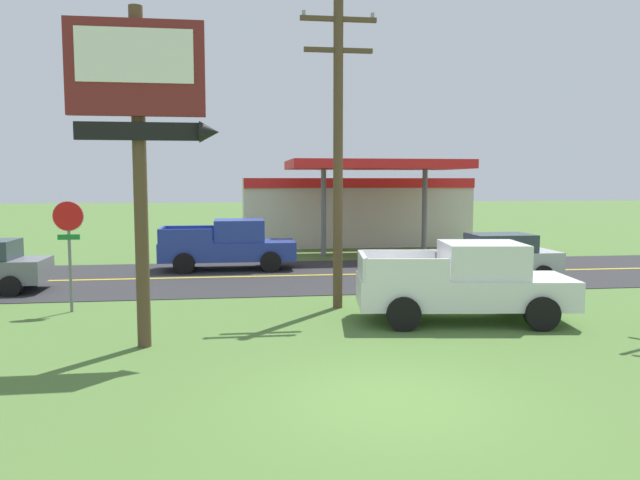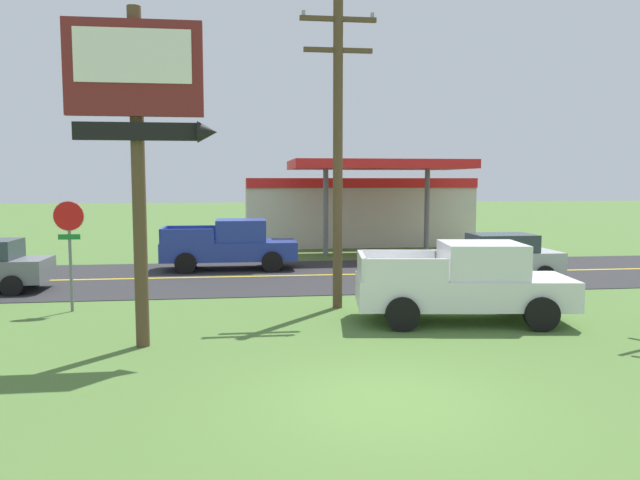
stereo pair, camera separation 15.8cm
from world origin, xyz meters
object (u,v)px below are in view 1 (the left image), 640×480
(motel_sign, at_px, (141,113))
(pickup_blue_on_road, at_px, (229,245))
(pickup_white_parked_on_lawn, at_px, (466,283))
(car_silver_mid_lane, at_px, (497,257))
(stop_sign, at_px, (69,236))
(gas_station, at_px, (352,208))
(utility_pole, at_px, (338,145))

(motel_sign, xyz_separation_m, pickup_blue_on_road, (1.62, 11.26, -3.87))
(pickup_white_parked_on_lawn, height_order, car_silver_mid_lane, pickup_white_parked_on_lawn)
(pickup_blue_on_road, bearing_deg, stop_sign, -119.17)
(gas_station, xyz_separation_m, car_silver_mid_lane, (2.56, -13.49, -1.11))
(gas_station, relative_size, car_silver_mid_lane, 2.86)
(utility_pole, xyz_separation_m, pickup_white_parked_on_lawn, (2.88, -2.04, -3.45))
(pickup_blue_on_road, bearing_deg, car_silver_mid_lane, -23.43)
(gas_station, bearing_deg, car_silver_mid_lane, -79.27)
(utility_pole, relative_size, pickup_blue_on_road, 1.58)
(gas_station, distance_m, pickup_white_parked_on_lawn, 19.32)
(motel_sign, distance_m, pickup_blue_on_road, 12.02)
(stop_sign, bearing_deg, pickup_white_parked_on_lawn, -13.77)
(motel_sign, bearing_deg, stop_sign, 122.37)
(motel_sign, distance_m, stop_sign, 5.42)
(utility_pole, distance_m, pickup_white_parked_on_lawn, 4.93)
(pickup_white_parked_on_lawn, bearing_deg, car_silver_mid_lane, 59.91)
(car_silver_mid_lane, bearing_deg, stop_sign, -165.89)
(utility_pole, xyz_separation_m, pickup_blue_on_road, (-3.00, 7.75, -3.45))
(pickup_white_parked_on_lawn, relative_size, car_silver_mid_lane, 1.29)
(motel_sign, xyz_separation_m, pickup_white_parked_on_lawn, (7.49, 1.47, -3.87))
(pickup_blue_on_road, distance_m, car_silver_mid_lane, 10.06)
(utility_pole, bearing_deg, pickup_white_parked_on_lawn, -35.40)
(pickup_blue_on_road, height_order, car_silver_mid_lane, pickup_blue_on_road)
(pickup_blue_on_road, bearing_deg, motel_sign, -98.19)
(utility_pole, xyz_separation_m, gas_station, (3.68, 17.24, -2.47))
(gas_station, bearing_deg, utility_pole, -102.04)
(pickup_blue_on_road, relative_size, car_silver_mid_lane, 1.24)
(motel_sign, bearing_deg, gas_station, 68.22)
(utility_pole, height_order, pickup_blue_on_road, utility_pole)
(pickup_white_parked_on_lawn, relative_size, pickup_blue_on_road, 1.04)
(gas_station, height_order, pickup_white_parked_on_lawn, gas_station)
(stop_sign, relative_size, pickup_white_parked_on_lawn, 0.54)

